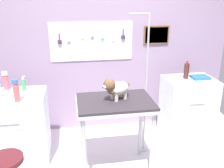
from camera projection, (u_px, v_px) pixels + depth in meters
rear_wall_panel at (99, 55)px, 3.76m from camera, size 4.00×0.11×2.30m
grooming_table at (115, 109)px, 2.83m from camera, size 0.86×0.61×0.90m
grooming_arm at (145, 92)px, 3.18m from camera, size 0.29×0.11×1.82m
dog at (116, 88)px, 2.76m from camera, size 0.35×0.27×0.26m
counter_left at (15, 127)px, 3.17m from camera, size 0.80×0.58×0.87m
cabinet_right at (187, 109)px, 3.63m from camera, size 0.68×0.54×0.91m
stool at (6, 167)px, 2.42m from camera, size 0.33×0.33×0.55m
spray_bottle_tall at (23, 85)px, 3.14m from camera, size 0.05×0.05×0.19m
detangler_spray at (16, 92)px, 2.80m from camera, size 0.07×0.07×0.26m
pump_bottle_white at (6, 82)px, 3.15m from camera, size 0.07×0.07×0.24m
soda_bottle at (187, 70)px, 3.46m from camera, size 0.07×0.07×0.25m
supply_tray at (200, 77)px, 3.49m from camera, size 0.24×0.18×0.04m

